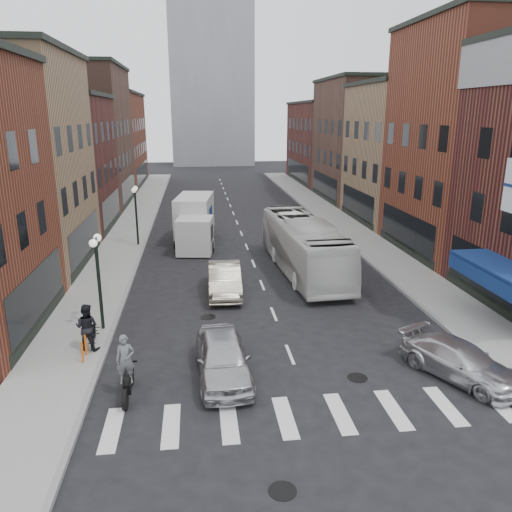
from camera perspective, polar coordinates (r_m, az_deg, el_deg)
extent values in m
plane|color=black|center=(18.50, 4.48, -12.56)|extent=(160.00, 160.00, 0.00)
cube|color=gray|center=(39.24, -14.29, 2.62)|extent=(3.00, 74.00, 0.15)
cube|color=gray|center=(40.67, 10.21, 3.32)|extent=(3.00, 74.00, 0.15)
cube|color=gray|center=(39.09, -12.10, 2.59)|extent=(0.20, 74.00, 0.16)
cube|color=gray|center=(40.28, 8.16, 3.18)|extent=(0.20, 74.00, 0.16)
cube|color=silver|center=(15.99, 6.68, -17.63)|extent=(12.00, 2.20, 0.01)
cube|color=black|center=(22.65, -23.68, -4.01)|extent=(0.08, 7.20, 2.20)
cube|color=black|center=(31.48, -18.96, 1.85)|extent=(0.08, 8.00, 2.20)
cube|color=#451918|center=(41.75, -23.42, 9.45)|extent=(10.00, 10.00, 10.00)
cube|color=black|center=(41.10, -16.21, 5.24)|extent=(0.08, 8.00, 2.20)
cube|color=black|center=(41.59, -24.23, 16.49)|extent=(10.30, 10.20, 0.30)
cube|color=#4D3126|center=(52.27, -20.29, 12.50)|extent=(10.00, 12.00, 13.00)
cube|color=black|center=(51.85, -14.36, 7.50)|extent=(0.08, 9.60, 2.20)
cube|color=black|center=(52.40, -21.03, 19.74)|extent=(10.30, 12.20, 0.30)
cube|color=brown|center=(66.03, -17.49, 12.40)|extent=(10.00, 16.00, 11.00)
cube|color=black|center=(65.65, -12.88, 9.29)|extent=(0.08, 12.80, 2.20)
cube|color=black|center=(65.98, -17.92, 17.29)|extent=(10.30, 16.20, 0.30)
cube|color=black|center=(25.45, 25.17, -2.07)|extent=(0.08, 7.20, 2.20)
cube|color=brown|center=(35.14, 25.12, 11.55)|extent=(10.00, 10.00, 14.00)
cube|color=black|center=(33.55, 16.78, 2.87)|extent=(0.08, 8.00, 2.20)
cube|color=black|center=(35.49, 26.59, 23.08)|extent=(10.30, 10.20, 0.30)
cube|color=#9C7B56|center=(44.05, 18.06, 10.91)|extent=(10.00, 10.00, 11.00)
cube|color=black|center=(42.70, 11.50, 5.94)|extent=(0.08, 8.00, 2.20)
cube|color=black|center=(43.99, 18.72, 18.24)|extent=(10.30, 10.20, 0.30)
cube|color=#4D3126|center=(54.19, 13.21, 12.61)|extent=(10.00, 12.00, 12.00)
cube|color=black|center=(53.13, 7.80, 8.04)|extent=(0.08, 9.60, 2.20)
cube|color=black|center=(54.22, 13.64, 19.10)|extent=(10.30, 12.20, 0.30)
cube|color=#451918|center=(67.56, 9.07, 12.57)|extent=(10.00, 16.00, 10.00)
cube|color=black|center=(66.66, 4.76, 9.73)|extent=(0.08, 12.80, 2.20)
cube|color=black|center=(67.46, 9.27, 16.93)|extent=(10.30, 16.20, 0.30)
cube|color=navy|center=(23.05, 26.11, -1.09)|extent=(1.80, 5.00, 0.15)
cube|color=navy|center=(22.70, 24.20, -2.03)|extent=(0.10, 5.00, 0.70)
cube|color=#9399A0|center=(95.35, -5.33, 25.71)|extent=(14.00, 14.00, 50.00)
cylinder|color=black|center=(21.43, -17.45, -3.35)|extent=(0.14, 0.14, 4.00)
cylinder|color=black|center=(20.88, -17.91, 1.84)|extent=(0.06, 0.90, 0.06)
sphere|color=white|center=(20.46, -18.12, 1.40)|extent=(0.32, 0.32, 0.32)
sphere|color=white|center=(21.32, -17.68, 2.01)|extent=(0.32, 0.32, 0.32)
cylinder|color=black|center=(34.82, -13.49, 4.25)|extent=(0.14, 0.14, 4.00)
cylinder|color=black|center=(34.49, -13.71, 7.51)|extent=(0.06, 0.90, 0.06)
sphere|color=white|center=(34.05, -13.79, 7.31)|extent=(0.32, 0.32, 0.32)
sphere|color=white|center=(34.94, -13.62, 7.53)|extent=(0.32, 0.32, 0.32)
cylinder|color=#D8590C|center=(19.30, -19.23, -10.37)|extent=(0.08, 0.08, 0.80)
cylinder|color=#D8590C|center=(19.83, -18.88, -9.60)|extent=(0.08, 0.08, 0.80)
cube|color=silver|center=(32.43, -6.98, 2.34)|extent=(2.50, 2.66, 2.29)
cube|color=black|center=(32.38, -6.99, 2.74)|extent=(2.39, 1.58, 1.01)
cube|color=silver|center=(35.68, -7.04, 4.72)|extent=(2.92, 5.03, 2.65)
cube|color=navy|center=(35.68, -7.04, 4.72)|extent=(2.55, 2.13, 1.10)
cube|color=black|center=(35.83, -6.95, 2.30)|extent=(2.81, 6.17, 0.32)
cylinder|color=black|center=(32.83, -8.77, 0.96)|extent=(0.26, 0.82, 0.82)
cylinder|color=black|center=(32.82, -5.09, 1.08)|extent=(0.26, 0.82, 0.82)
cylinder|color=black|center=(35.85, -8.64, 2.24)|extent=(0.26, 0.82, 0.82)
cylinder|color=black|center=(35.84, -5.27, 2.35)|extent=(0.26, 0.82, 0.82)
cylinder|color=black|center=(37.63, -8.57, 2.90)|extent=(0.26, 0.82, 0.82)
cylinder|color=black|center=(37.62, -5.36, 3.01)|extent=(0.26, 0.82, 0.82)
cylinder|color=black|center=(17.79, -14.12, -13.08)|extent=(0.14, 0.65, 0.65)
cylinder|color=black|center=(16.52, -14.74, -15.56)|extent=(0.14, 0.65, 0.65)
cube|color=black|center=(17.04, -14.47, -13.64)|extent=(0.34, 1.20, 0.35)
cube|color=black|center=(17.33, -14.33, -11.62)|extent=(0.55, 0.10, 0.06)
imported|color=#5B5F63|center=(16.58, -14.71, -11.36)|extent=(0.62, 0.44, 1.63)
imported|color=silver|center=(28.55, 5.45, 1.17)|extent=(3.24, 11.31, 3.11)
imported|color=#B9B8BD|center=(17.50, -3.82, -11.51)|extent=(1.99, 4.51, 1.51)
imported|color=#BAAE97|center=(25.23, -3.60, -2.69)|extent=(1.73, 4.62, 1.51)
imported|color=silver|center=(18.88, 22.29, -11.04)|extent=(3.54, 4.63, 1.25)
imported|color=black|center=(20.61, -18.11, -8.39)|extent=(0.76, 1.74, 0.89)
imported|color=black|center=(20.05, -18.78, -7.69)|extent=(0.99, 0.72, 1.83)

